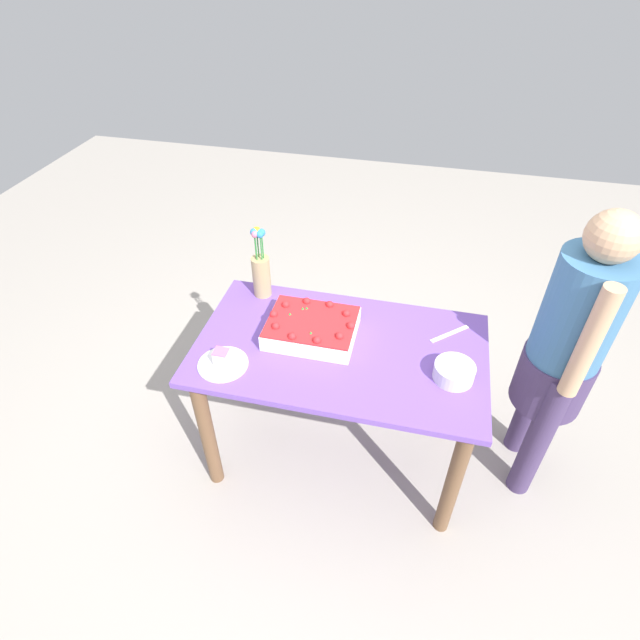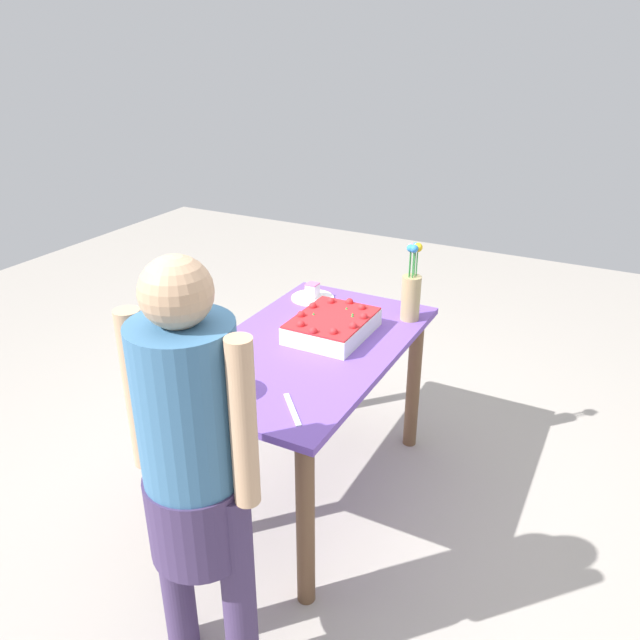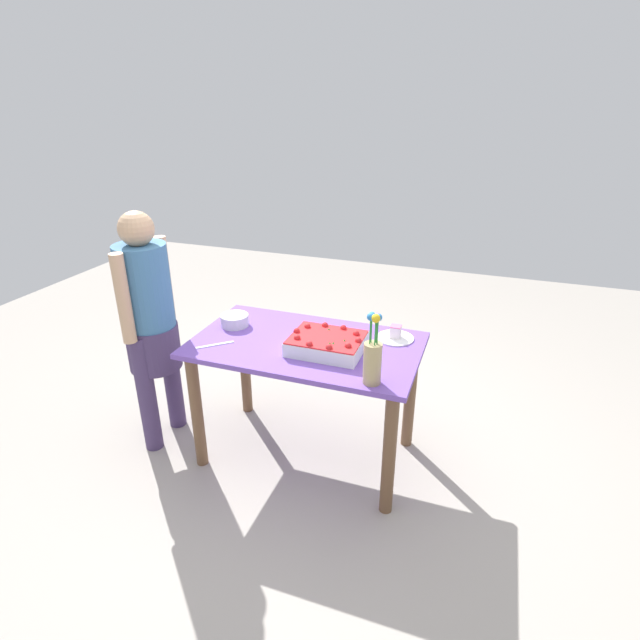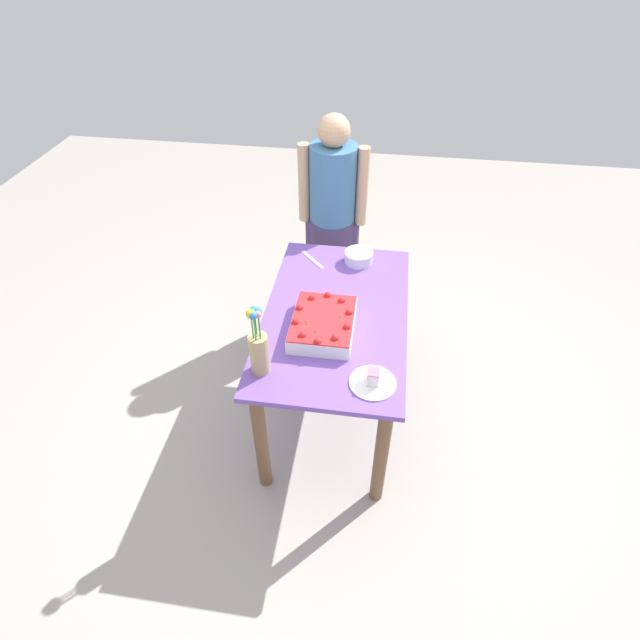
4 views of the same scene
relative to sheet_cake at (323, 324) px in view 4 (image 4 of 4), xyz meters
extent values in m
plane|color=#A69E95|center=(-0.14, 0.05, -0.82)|extent=(8.00, 8.00, 0.00)
cube|color=#704AAD|center=(-0.14, 0.05, -0.06)|extent=(1.29, 0.76, 0.03)
cylinder|color=brown|center=(-0.72, -0.25, -0.45)|extent=(0.07, 0.07, 0.75)
cylinder|color=brown|center=(0.43, -0.25, -0.45)|extent=(0.07, 0.07, 0.75)
cylinder|color=brown|center=(-0.72, 0.35, -0.45)|extent=(0.07, 0.07, 0.75)
cylinder|color=brown|center=(0.43, 0.35, -0.45)|extent=(0.07, 0.07, 0.75)
cube|color=white|center=(0.00, 0.00, -0.01)|extent=(0.40, 0.31, 0.08)
cube|color=red|center=(0.00, 0.00, 0.04)|extent=(0.39, 0.30, 0.01)
sphere|color=red|center=(0.18, 0.00, 0.05)|extent=(0.04, 0.04, 0.04)
sphere|color=red|center=(0.14, 0.08, 0.05)|extent=(0.04, 0.04, 0.04)
sphere|color=red|center=(0.05, 0.13, 0.05)|extent=(0.04, 0.04, 0.04)
sphere|color=red|center=(-0.06, 0.13, 0.05)|extent=(0.04, 0.04, 0.04)
sphere|color=red|center=(-0.14, 0.08, 0.05)|extent=(0.04, 0.04, 0.04)
sphere|color=red|center=(-0.18, 0.00, 0.05)|extent=(0.04, 0.04, 0.04)
sphere|color=red|center=(-0.14, -0.08, 0.05)|extent=(0.04, 0.04, 0.04)
sphere|color=red|center=(-0.06, -0.13, 0.05)|extent=(0.04, 0.04, 0.04)
sphere|color=red|center=(0.05, -0.13, 0.05)|extent=(0.04, 0.04, 0.04)
sphere|color=red|center=(0.14, -0.08, 0.05)|extent=(0.04, 0.04, 0.04)
cone|color=#2D8438|center=(0.04, -0.08, 0.04)|extent=(0.02, 0.02, 0.02)
cone|color=#2D8438|center=(0.06, -0.07, 0.04)|extent=(0.02, 0.02, 0.02)
cone|color=#2D8438|center=(0.11, -0.02, 0.04)|extent=(0.02, 0.02, 0.02)
cone|color=#2D8438|center=(-0.02, 0.08, 0.04)|extent=(0.02, 0.02, 0.02)
cylinder|color=white|center=(0.32, 0.27, -0.04)|extent=(0.22, 0.22, 0.01)
cube|color=white|center=(0.32, 0.27, 0.00)|extent=(0.06, 0.06, 0.07)
cube|color=pink|center=(0.32, 0.27, 0.03)|extent=(0.06, 0.06, 0.01)
cube|color=silver|center=(-0.62, -0.15, -0.04)|extent=(0.17, 0.16, 0.00)
cylinder|color=tan|center=(0.32, -0.25, 0.06)|extent=(0.09, 0.09, 0.21)
cylinder|color=#2D8438|center=(0.33, -0.25, 0.24)|extent=(0.01, 0.01, 0.14)
sphere|color=#2E7CC8|center=(0.33, -0.25, 0.31)|extent=(0.04, 0.04, 0.04)
cylinder|color=#2D8438|center=(0.32, -0.23, 0.24)|extent=(0.01, 0.01, 0.14)
sphere|color=#D76E8D|center=(0.32, -0.23, 0.31)|extent=(0.03, 0.03, 0.03)
cylinder|color=#2D8438|center=(0.30, -0.24, 0.24)|extent=(0.01, 0.01, 0.14)
sphere|color=teal|center=(0.30, -0.24, 0.31)|extent=(0.04, 0.04, 0.04)
cylinder|color=#2D8438|center=(0.30, -0.25, 0.24)|extent=(0.01, 0.01, 0.14)
sphere|color=#2F7EC8|center=(0.30, -0.25, 0.31)|extent=(0.04, 0.04, 0.04)
cylinder|color=#2D8438|center=(0.33, -0.26, 0.24)|extent=(0.01, 0.01, 0.14)
sphere|color=gold|center=(0.33, -0.26, 0.31)|extent=(0.04, 0.04, 0.04)
cylinder|color=silver|center=(-0.64, 0.13, -0.01)|extent=(0.17, 0.17, 0.07)
cylinder|color=#43335B|center=(-1.09, -0.22, -0.43)|extent=(0.11, 0.11, 0.78)
cylinder|color=#43335B|center=(-1.09, 0.04, -0.43)|extent=(0.11, 0.11, 0.78)
cylinder|color=#43335B|center=(-1.09, -0.09, -0.16)|extent=(0.31, 0.32, 0.28)
cylinder|color=teal|center=(-1.09, -0.09, 0.22)|extent=(0.30, 0.30, 0.52)
sphere|color=tan|center=(-1.09, -0.09, 0.57)|extent=(0.20, 0.20, 0.20)
cylinder|color=tan|center=(-1.09, -0.28, 0.22)|extent=(0.08, 0.08, 0.52)
cylinder|color=tan|center=(-1.09, 0.10, 0.22)|extent=(0.08, 0.08, 0.52)
camera|label=1|loc=(-0.43, 1.66, 1.48)|focal=28.00mm
camera|label=2|loc=(-2.24, -1.12, 1.18)|focal=35.00mm
camera|label=3|loc=(0.78, -2.32, 1.23)|focal=28.00mm
camera|label=4|loc=(1.87, 0.26, 1.67)|focal=28.00mm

